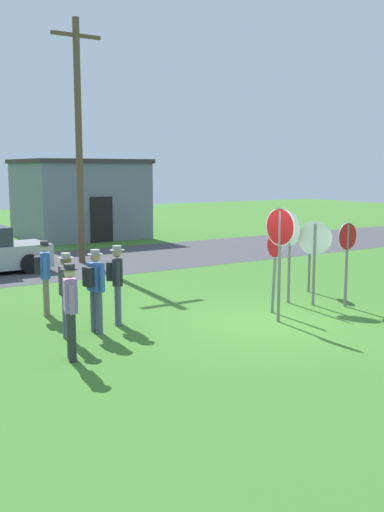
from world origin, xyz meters
The scene contains 15 objects.
ground_plane centered at (0.00, 0.00, 0.00)m, with size 80.00×80.00×0.00m, color #3D7528.
street_asphalt centered at (0.00, 10.28, 0.00)m, with size 60.00×6.40×0.01m, color #424247.
building_background centered at (3.15, 17.88, 1.92)m, with size 5.68×5.19×3.82m.
utility_pole centered at (0.04, 10.32, 4.45)m, with size 1.80×0.24×8.54m.
stop_sign_far_back centered at (2.70, 0.15, 1.41)m, with size 0.70×0.09×2.09m.
stop_sign_rear_left centered at (0.32, -0.07, 1.76)m, with size 0.10×0.84×2.54m.
stop_sign_tallest centered at (0.80, 0.64, 1.28)m, with size 0.16×0.62×1.92m.
stop_sign_rear_right centered at (1.80, 1.22, 1.59)m, with size 0.15×0.85×2.31m.
stop_sign_leaning_right centered at (3.20, 1.94, 1.28)m, with size 0.45×0.54×1.90m.
stop_sign_low_front centered at (2.14, 0.70, 1.44)m, with size 0.63×0.56×2.10m.
person_on_left centered at (-3.44, 1.34, 1.01)m, with size 0.41×0.57×1.74m.
person_in_dark_shirt centered at (-3.81, 3.33, 1.01)m, with size 0.43×0.54×1.74m.
person_in_teal centered at (-4.11, 1.20, 0.98)m, with size 0.31×0.57×1.74m.
person_near_signs centered at (-4.55, -0.10, 0.98)m, with size 0.31×0.55×1.74m.
person_holding_notes centered at (-2.79, 1.68, 1.01)m, with size 0.45×0.53×1.74m.
Camera 1 is at (-8.36, -9.83, 3.37)m, focal length 41.85 mm.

